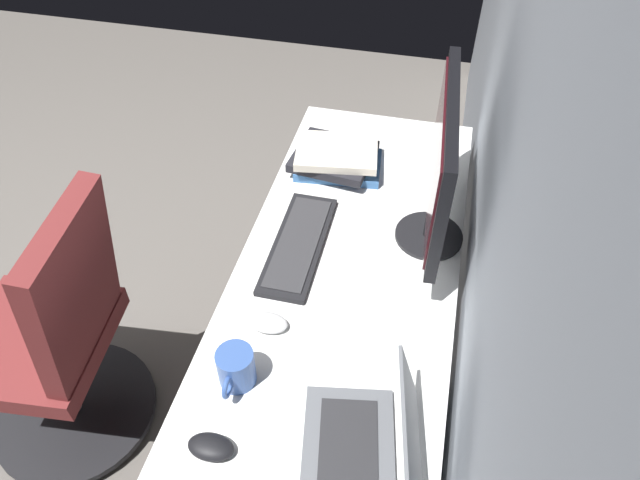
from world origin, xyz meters
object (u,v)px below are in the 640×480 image
Objects in this scene: laptop_leftmost at (373,446)px; office_chair at (59,345)px; mouse_spare at (268,323)px; coffee_mug at (236,368)px; monitor_primary at (441,166)px; keyboard_main at (299,244)px; book_stack_near at (336,158)px; mouse_main at (211,447)px; drawer_pedestal at (324,464)px.

office_chair reaches higher than laptop_leftmost.
coffee_mug is (0.17, -0.02, 0.03)m from mouse_spare.
monitor_primary is at bearing 113.34° from office_chair.
coffee_mug is (0.46, -0.03, 0.04)m from keyboard_main.
monitor_primary is 0.74m from laptop_leftmost.
book_stack_near is at bearing 176.26° from coffee_mug.
mouse_main is at bearing -26.74° from monitor_primary.
laptop_leftmost is 0.66m from keyboard_main.
keyboard_main is at bearing 176.66° from coffee_mug.
drawer_pedestal is 6.68× the size of mouse_main.
drawer_pedestal is 0.72× the size of office_chair.
book_stack_near reaches higher than mouse_spare.
coffee_mug is (0.85, -0.06, 0.01)m from book_stack_near.
laptop_leftmost is 0.42m from mouse_spare.
coffee_mug is at bearing -108.01° from laptop_leftmost.
monitor_primary reaches higher than office_chair.
office_chair is at bearing -45.03° from book_stack_near.
monitor_primary is 0.74m from coffee_mug.
drawer_pedestal is at bearing 22.03° from keyboard_main.
book_stack_near is 0.85m from coffee_mug.
monitor_primary is 5.44× the size of mouse_spare.
book_stack_near is (-0.68, 0.03, 0.03)m from mouse_spare.
laptop_leftmost reaches higher than mouse_spare.
mouse_spare is at bearing -129.62° from drawer_pedestal.
coffee_mug is 0.74m from office_chair.
laptop_leftmost is 0.36m from coffee_mug.
book_stack_near is at bearing -127.64° from monitor_primary.
monitor_primary is at bearing 139.24° from mouse_spare.
drawer_pedestal is at bearing 133.07° from mouse_main.
mouse_spare is at bearing 92.22° from office_chair.
laptop_leftmost is 2.69× the size of coffee_mug.
monitor_primary is at bearing 52.36° from book_stack_near.
office_chair is (0.03, -0.68, -0.29)m from mouse_spare.
office_chair reaches higher than book_stack_near.
coffee_mug is 0.13× the size of office_chair.
laptop_leftmost is 1.14× the size of book_stack_near.
mouse_main and mouse_spare have the same top height.
mouse_main is at bearing 64.02° from office_chair.
office_chair is (0.45, -1.05, -0.54)m from monitor_primary.
monitor_primary reaches higher than book_stack_near.
monitor_primary reaches higher than drawer_pedestal.
office_chair is (0.71, -0.71, -0.32)m from book_stack_near.
office_chair reaches higher than keyboard_main.
drawer_pedestal is 0.47m from mouse_spare.
laptop_leftmost is at bearing 48.78° from mouse_spare.
drawer_pedestal is 0.62m from keyboard_main.
drawer_pedestal is at bearing -133.33° from laptop_leftmost.
book_stack_near is (-1.03, 0.05, 0.03)m from mouse_main.
mouse_spare is (-0.15, -0.18, 0.40)m from drawer_pedestal.
monitor_primary is 1.34× the size of keyboard_main.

